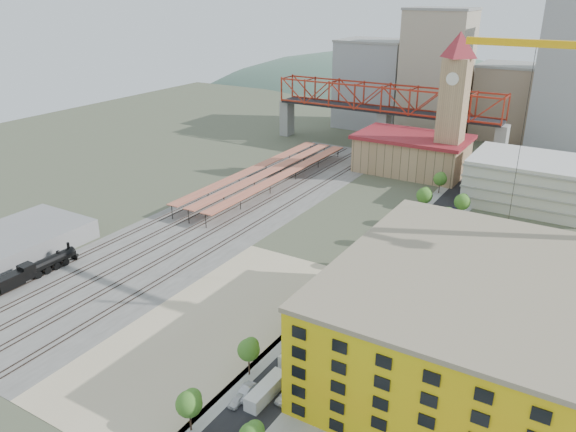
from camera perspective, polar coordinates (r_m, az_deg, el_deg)
The scene contains 30 objects.
ground at distance 131.82m, azimuth 2.26°, elevation -5.11°, with size 400.00×400.00×0.00m, color #474C38.
ballast_strip at distance 163.13m, azimuth -5.83°, elevation 0.35°, with size 36.00×165.00×0.06m, color #605E59.
dirt_lot at distance 111.14m, azimuth -7.65°, elevation -10.96°, with size 28.00×67.00×0.06m, color tan.
street_asphalt at distance 138.36m, azimuth 11.13°, elevation -4.14°, with size 12.00×170.00×0.06m, color black.
sidewalk_west at distance 140.06m, azimuth 9.02°, elevation -3.65°, with size 3.00×170.00×0.04m, color gray.
sidewalk_east at distance 136.87m, azimuth 13.28°, elevation -4.64°, with size 3.00×170.00×0.04m, color gray.
construction_pad at distance 103.14m, azimuth 19.57°, elevation -15.17°, with size 50.00×90.00×0.06m, color gray.
rail_tracks at distance 164.11m, azimuth -6.34°, elevation 0.51°, with size 26.56×160.00×0.18m.
platform_canopies at distance 185.65m, azimuth -2.06°, elevation 4.50°, with size 16.00×80.00×4.12m.
station_hall at distance 201.95m, azimuth 12.46°, elevation 6.25°, with size 38.00×24.00×13.10m.
clock_tower at distance 191.68m, azimuth 16.53°, elevation 11.79°, with size 12.00×12.00×52.00m.
parking_garage at distance 182.02m, azimuth 23.41°, elevation 3.27°, with size 34.00×26.00×14.00m, color silver.
truss_bridge at distance 226.92m, azimuth 9.86°, elevation 11.34°, with size 94.00×9.60×25.60m.
construction_building at distance 98.32m, azimuth 18.56°, elevation -10.38°, with size 44.60×50.60×18.80m.
warehouse at distance 153.52m, azimuth -25.82°, elevation -2.32°, with size 22.00×32.00×5.00m, color gray.
street_trees at distance 129.97m, azimuth 9.55°, elevation -5.85°, with size 15.40×124.40×8.00m.
skyline at distance 252.73m, azimuth 20.18°, elevation 12.34°, with size 133.00×46.00×60.00m.
locomotive at distance 138.61m, azimuth -23.90°, elevation -4.80°, with size 2.75×21.23×5.31m.
site_trailer_a at distance 93.12m, azimuth -2.24°, elevation -17.31°, with size 2.39×9.09×2.49m, color silver.
site_trailer_b at distance 100.82m, azimuth 1.46°, elevation -13.69°, with size 2.63×9.98×2.73m, color silver.
site_trailer_c at distance 115.75m, azimuth 6.43°, elevation -8.63°, with size 2.67×10.15×2.78m, color silver.
site_trailer_d at distance 123.34m, azimuth 8.29°, elevation -6.73°, with size 2.43×9.23×2.53m, color silver.
car_0 at distance 92.58m, azimuth -5.16°, elevation -18.15°, with size 1.56×3.88×1.32m, color silver.
car_1 at distance 93.83m, azimuth -4.36°, elevation -17.39°, with size 1.62×4.65×1.53m, color #ADAEB3.
car_2 at distance 130.00m, azimuth 8.22°, elevation -5.42°, with size 2.25×4.89×1.36m, color black.
car_3 at distance 142.79m, azimuth 10.66°, elevation -2.94°, with size 1.95×4.79×1.39m, color navy.
car_4 at distance 92.84m, azimuth -0.25°, elevation -17.83°, with size 1.76×4.37×1.49m, color white.
car_5 at distance 120.06m, azimuth 9.00°, elevation -7.91°, with size 1.61×4.61×1.52m, color #A4A4A9.
car_6 at distance 135.45m, azimuth 12.02°, elevation -4.49°, with size 2.39×5.19×1.44m, color black.
car_7 at distance 167.65m, azimuth 16.27°, elevation 0.39°, with size 1.87×4.60×1.33m, color navy.
Camera 1 is at (56.07, -102.82, 60.50)m, focal length 35.00 mm.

